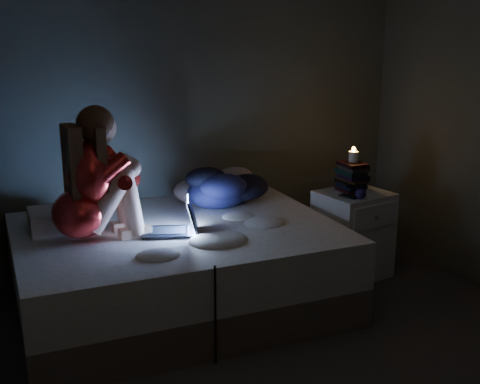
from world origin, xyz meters
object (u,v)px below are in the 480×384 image
laptop (169,215)px  phone (346,196)px  woman (77,175)px  candle (353,157)px  bed (178,267)px  nightstand (353,234)px

laptop → phone: (1.37, 0.05, -0.03)m
woman → candle: size_ratio=10.58×
bed → laptop: (-0.08, -0.11, 0.41)m
laptop → candle: (1.50, 0.17, 0.23)m
bed → laptop: 0.44m
nightstand → candle: candle is taller
woman → nightstand: 2.15m
bed → candle: size_ratio=26.18×
bed → nightstand: 1.42m
phone → nightstand: bearing=20.3°
laptop → nightstand: laptop is taller
bed → woman: size_ratio=2.47×
woman → nightstand: bearing=-4.2°
woman → laptop: 0.63m
woman → laptop: woman is taller
laptop → woman: bearing=-170.0°
bed → woman: 0.95m
bed → nightstand: size_ratio=3.16×
nightstand → phone: phone is taller
bed → phone: (1.28, -0.06, 0.38)m
bed → laptop: laptop is taller
woman → phone: (1.92, -0.02, -0.33)m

